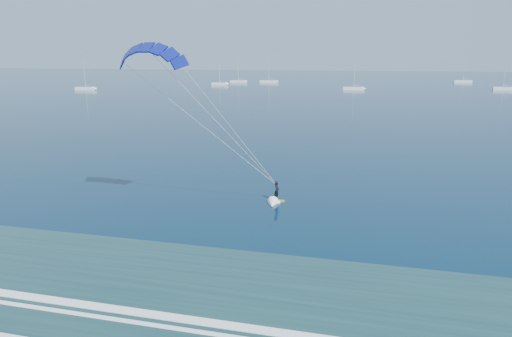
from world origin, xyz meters
The scene contains 8 objects.
kitesurfer_rig centered at (-2.38, 27.22, 8.23)m, with size 13.98×9.66×16.02m.
sailboat_0 centered at (-105.38, 159.99, 0.68)m, with size 8.90×2.40×12.07m.
sailboat_1 centered at (-61.22, 205.41, 0.68)m, with size 7.96×2.40×11.03m.
sailboat_2 centered at (-42.23, 231.37, 0.69)m, with size 9.41×2.40×12.60m.
sailboat_3 centered at (3.92, 188.23, 0.69)m, with size 8.68×2.40×12.05m.
sailboat_4 centered at (59.10, 258.49, 0.68)m, with size 8.90×2.40×12.08m.
sailboat_5 centered at (64.95, 202.45, 0.68)m, with size 7.87×2.40×10.86m.
sailboat_7 centered at (-58.32, 228.44, 0.70)m, with size 8.82×2.40×12.96m.
Camera 1 is at (10.64, -10.97, 13.93)m, focal length 32.00 mm.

